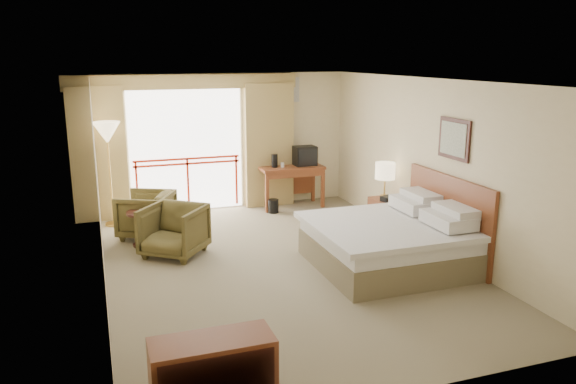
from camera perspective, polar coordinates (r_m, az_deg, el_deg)
name	(u,v)px	position (r m, az deg, el deg)	size (l,w,h in m)	color
floor	(281,264)	(8.46, -0.72, -7.33)	(7.00, 7.00, 0.00)	#7F7459
ceiling	(280,80)	(7.90, -0.78, 11.26)	(7.00, 7.00, 0.00)	white
wall_back	(226,141)	(11.40, -6.33, 5.13)	(5.00, 5.00, 0.00)	beige
wall_front	(408,256)	(5.00, 12.10, -6.39)	(5.00, 5.00, 0.00)	beige
wall_left	(98,189)	(7.68, -18.73, 0.27)	(7.00, 7.00, 0.00)	beige
wall_right	(431,165)	(9.16, 14.29, 2.67)	(7.00, 7.00, 0.00)	beige
balcony_door	(187,151)	(11.25, -10.27, 4.11)	(2.40, 2.40, 0.00)	white
balcony_railing	(188,171)	(11.30, -10.17, 2.16)	(2.09, 0.03, 1.02)	red
curtain_left	(98,154)	(10.99, -18.70, 3.64)	(1.00, 0.26, 2.50)	#997F4A
curtain_right	(268,145)	(11.48, -2.00, 4.77)	(1.00, 0.26, 2.50)	#997F4A
valance	(184,82)	(11.01, -10.49, 10.97)	(4.40, 0.22, 0.28)	#997F4A
hvac_vent	(287,90)	(11.62, -0.07, 10.34)	(0.50, 0.04, 0.50)	silver
bed	(390,242)	(8.40, 10.37, -5.00)	(2.13, 2.06, 0.97)	brown
headboard	(448,218)	(8.81, 15.92, -2.54)	(0.06, 2.10, 1.30)	maroon
framed_art	(454,139)	(8.57, 16.51, 5.19)	(0.04, 0.72, 0.60)	black
nightstand	(385,216)	(9.99, 9.80, -2.37)	(0.42, 0.50, 0.61)	maroon
table_lamp	(385,172)	(9.85, 9.84, 2.06)	(0.35, 0.35, 0.61)	tan
phone	(387,199)	(9.75, 10.05, -0.66)	(0.20, 0.16, 0.09)	black
desk	(290,175)	(11.48, 0.21, 1.78)	(1.29, 0.63, 0.85)	maroon
tv	(305,156)	(11.45, 1.73, 3.69)	(0.44, 0.35, 0.40)	black
coffee_maker	(275,161)	(11.26, -1.38, 3.18)	(0.12, 0.12, 0.27)	black
cup	(282,165)	(11.27, -0.57, 2.76)	(0.07, 0.07, 0.10)	white
wastebasket	(273,206)	(11.10, -1.51, -1.44)	(0.21, 0.21, 0.27)	black
armchair_far	(147,236)	(10.01, -14.09, -4.38)	(0.83, 0.86, 0.78)	#473D1F
armchair_near	(175,255)	(9.00, -11.40, -6.29)	(0.85, 0.88, 0.80)	#473D1F
side_table	(144,222)	(9.42, -14.45, -3.01)	(0.53, 0.53, 0.58)	black
book	(143,211)	(9.37, -14.52, -1.91)	(0.15, 0.21, 0.02)	white
floor_lamp	(107,137)	(10.49, -17.90, 5.36)	(0.48, 0.48, 1.90)	tan
dresser	(213,377)	(5.12, -7.61, -18.11)	(1.06, 0.45, 0.70)	maroon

